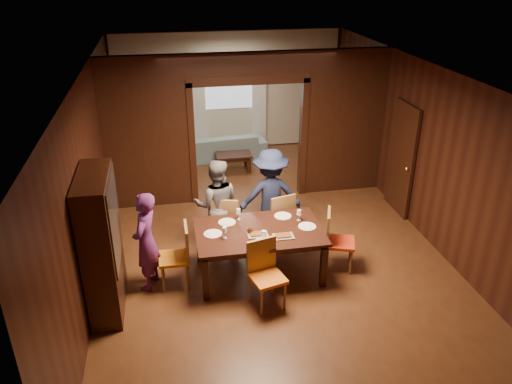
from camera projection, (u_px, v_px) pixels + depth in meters
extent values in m
plane|color=#522B17|center=(264.00, 235.00, 8.82)|extent=(9.00, 9.00, 0.00)
cube|color=silver|center=(266.00, 70.00, 7.57)|extent=(5.50, 9.00, 0.02)
cube|color=black|center=(228.00, 92.00, 12.18)|extent=(5.50, 0.02, 2.90)
cube|color=black|center=(92.00, 171.00, 7.74)|extent=(0.02, 9.00, 2.90)
cube|color=black|center=(420.00, 148.00, 8.65)|extent=(0.02, 9.00, 2.90)
cube|color=black|center=(148.00, 147.00, 9.40)|extent=(1.65, 0.15, 2.40)
cube|color=black|center=(343.00, 135.00, 10.04)|extent=(1.65, 0.15, 2.40)
cube|color=black|center=(248.00, 66.00, 9.10)|extent=(5.50, 0.15, 0.50)
cube|color=beige|center=(228.00, 92.00, 12.16)|extent=(5.40, 0.04, 2.85)
imported|color=#58205E|center=(146.00, 242.00, 7.16)|extent=(0.53, 0.64, 1.52)
imported|color=#595860|center=(217.00, 205.00, 8.16)|extent=(0.82, 0.67, 1.56)
imported|color=#161D39|center=(270.00, 196.00, 8.38)|extent=(1.08, 0.64, 1.64)
imported|color=#7C9CA2|center=(223.00, 146.00, 12.07)|extent=(2.09, 0.99, 0.59)
imported|color=black|center=(268.00, 225.00, 7.51)|extent=(0.32, 0.32, 0.08)
cube|color=black|center=(259.00, 252.00, 7.62)|extent=(1.90, 1.18, 0.76)
cube|color=black|center=(234.00, 162.00, 11.36)|extent=(0.80, 0.50, 0.40)
cube|color=black|center=(102.00, 244.00, 6.64)|extent=(0.40, 1.20, 2.00)
cube|color=black|center=(402.00, 159.00, 9.26)|extent=(0.06, 0.90, 2.10)
cube|color=silver|center=(228.00, 82.00, 12.02)|extent=(1.20, 0.03, 1.30)
cube|color=white|center=(198.00, 102.00, 12.06)|extent=(0.35, 0.06, 2.40)
cube|color=white|center=(259.00, 99.00, 12.31)|extent=(0.35, 0.06, 2.40)
cylinder|color=silver|center=(213.00, 234.00, 7.34)|extent=(0.27, 0.27, 0.01)
cylinder|color=silver|center=(227.00, 222.00, 7.66)|extent=(0.27, 0.27, 0.01)
cylinder|color=white|center=(283.00, 216.00, 7.84)|extent=(0.27, 0.27, 0.01)
cylinder|color=white|center=(307.00, 226.00, 7.54)|extent=(0.27, 0.27, 0.01)
cylinder|color=silver|center=(263.00, 243.00, 7.12)|extent=(0.27, 0.27, 0.01)
cube|color=gray|center=(258.00, 234.00, 7.31)|extent=(0.30, 0.20, 0.04)
cube|color=gray|center=(283.00, 236.00, 7.27)|extent=(0.30, 0.20, 0.04)
cylinder|color=silver|center=(264.00, 235.00, 7.19)|extent=(0.07, 0.07, 0.14)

